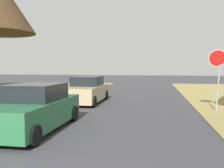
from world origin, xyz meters
TOP-DOWN VIEW (x-y plane):
  - stop_sign_far at (4.50, 10.55)m, footprint 0.81×0.63m
  - parked_sedan_green at (-2.48, 5.89)m, footprint 1.96×4.41m
  - parked_sedan_tan at (-2.49, 12.57)m, footprint 1.96×4.41m

SIDE VIEW (x-z plane):
  - parked_sedan_green at x=-2.48m, z-range -0.06..1.51m
  - parked_sedan_tan at x=-2.49m, z-range -0.06..1.51m
  - stop_sign_far at x=4.50m, z-range 0.70..3.62m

